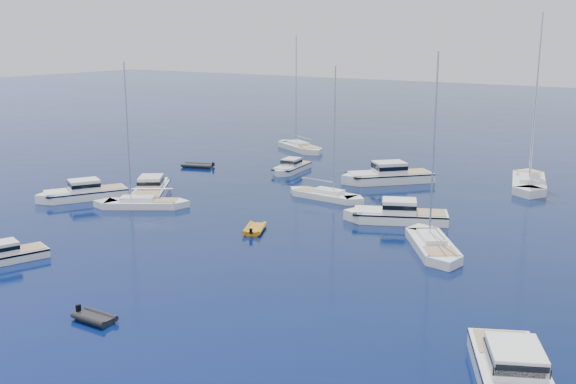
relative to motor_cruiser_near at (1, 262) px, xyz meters
The scene contains 15 objects.
ground 14.78m from the motor_cruiser_near, 20.11° to the right, with size 400.00×400.00×0.00m, color navy.
motor_cruiser_near is the anchor object (origin of this frame).
motor_cruiser_left 19.96m from the motor_cruiser_near, 122.20° to the left, with size 2.99×9.76×2.56m, color white, non-canonical shape.
motor_cruiser_centre 33.32m from the motor_cruiser_near, 53.09° to the left, with size 3.08×10.05×2.64m, color white, non-canonical shape.
motor_cruiser_far_l 22.78m from the motor_cruiser_near, 105.01° to the left, with size 3.08×10.07×2.64m, color silver, non-canonical shape.
motor_cruiser_distant 43.15m from the motor_cruiser_near, 73.77° to the left, with size 3.50×11.45×3.01m, color silver, non-canonical shape.
motor_cruiser_horizon 40.50m from the motor_cruiser_near, 90.63° to the left, with size 2.42×7.92×2.08m, color silver, non-canonical shape.
sailboat_mid_r 33.06m from the motor_cruiser_near, 38.55° to the left, with size 2.82×10.84×15.94m, color white, non-canonical shape.
sailboat_mid_l 18.04m from the motor_cruiser_near, 100.04° to the left, with size 2.58×9.91×14.57m, color white, non-canonical shape.
sailboat_centre 32.43m from the motor_cruiser_near, 71.72° to the left, with size 2.48×9.53×14.01m, color white, non-canonical shape.
sailboat_sails_r 54.61m from the motor_cruiser_near, 61.31° to the left, with size 3.45×13.26×19.49m, color white, non-canonical shape.
sailboat_far_l 55.06m from the motor_cruiser_near, 98.38° to the left, with size 2.98×11.47×16.86m, color silver, non-canonical shape.
tender_yellow 20.35m from the motor_cruiser_near, 56.96° to the left, with size 1.90×3.41×0.95m, color #CA7B0B, non-canonical shape.
tender_grey_near 14.69m from the motor_cruiser_near, 13.81° to the right, with size 1.61×2.78×0.95m, color black, non-canonical shape.
tender_grey_far 38.17m from the motor_cruiser_near, 108.01° to the left, with size 2.22×4.12×0.95m, color black, non-canonical shape.
Camera 1 is at (31.00, -24.01, 16.86)m, focal length 43.01 mm.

